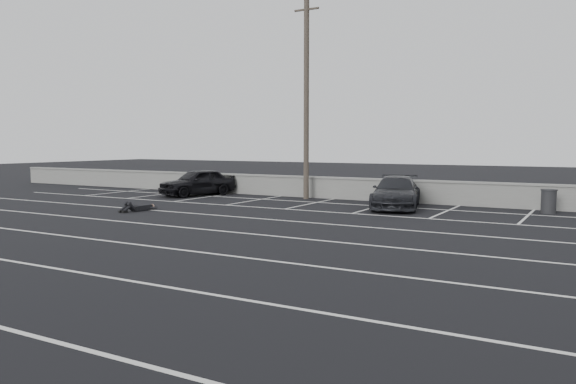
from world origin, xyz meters
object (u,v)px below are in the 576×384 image
Objects in this scene: car_right at (396,192)px; utility_pole at (306,97)px; person at (143,205)px; trash_bin at (549,201)px; car_left at (197,182)px.

car_right is 0.47× the size of utility_pole.
person is (-8.64, -5.85, -0.45)m from car_right.
car_right reaches higher than trash_bin.
car_left is 16.58m from trash_bin.
person is at bearing -160.20° from car_right.
trash_bin is at bearing 31.67° from person.
car_left is at bearing -177.20° from trash_bin.
car_right is at bearing -168.65° from trash_bin.
person is at bearing -154.04° from trash_bin.
person is (-3.56, -7.39, -4.69)m from utility_pole.
utility_pole is at bearing 177.93° from trash_bin.
utility_pole is 11.69m from trash_bin.
utility_pole is at bearing 148.84° from car_right.
car_left is 10.83m from car_right.
person is (-14.38, -7.00, -0.26)m from trash_bin.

